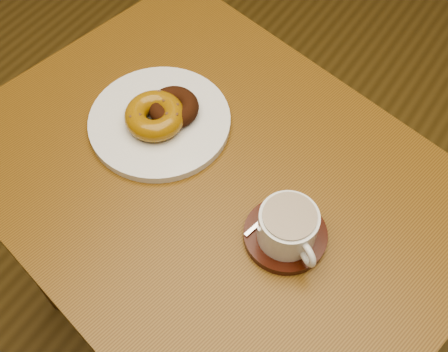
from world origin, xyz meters
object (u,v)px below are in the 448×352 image
Objects in this scene: cafe_table at (215,214)px; donut_plate at (160,122)px; coffee_cup at (288,227)px; saucer at (285,235)px.

cafe_table is 3.82× the size of donut_plate.
donut_plate is 2.23× the size of coffee_cup.
cafe_table is at bearing -14.32° from donut_plate.
coffee_cup is (0.00, -0.00, 0.04)m from saucer.
donut_plate is at bearing 176.53° from cafe_table.
saucer is at bearing -12.51° from donut_plate.
cafe_table is 0.21m from donut_plate.
donut_plate is (-0.15, 0.04, 0.14)m from cafe_table.
donut_plate is 1.93× the size of saucer.
saucer is at bearing 0.03° from cafe_table.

